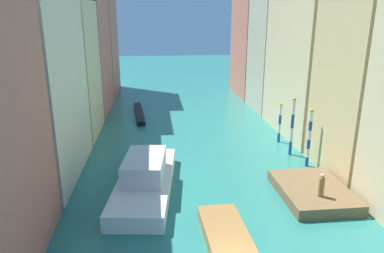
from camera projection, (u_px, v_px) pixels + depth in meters
ground_plane at (186, 125)px, 39.54m from camera, size 154.00×154.00×0.00m
building_left_1 at (15, 84)px, 24.84m from camera, size 7.95×11.31×13.79m
building_left_2 at (54, 68)px, 34.50m from camera, size 7.95×8.35×13.49m
building_left_3 at (73, 45)px, 43.43m from camera, size 7.95×10.96×16.38m
building_left_4 at (88, 26)px, 53.43m from camera, size 7.95×10.73×20.42m
building_right_2 at (322, 59)px, 35.02m from camera, size 7.95×11.81×14.99m
building_right_3 at (287, 37)px, 44.09m from camera, size 7.95×7.98×18.22m
building_right_4 at (263, 44)px, 53.49m from camera, size 7.95×10.44×15.19m
waterfront_dock at (313, 191)px, 23.52m from camera, size 4.28×5.85×0.73m
person_on_dock at (321, 186)px, 21.91m from camera, size 0.36×0.36×1.51m
mooring_pole_0 at (309, 137)px, 27.78m from camera, size 0.29×0.29×4.74m
mooring_pole_1 at (292, 126)px, 30.12m from camera, size 0.28×0.28×5.07m
mooring_pole_2 at (280, 122)px, 33.45m from camera, size 0.28×0.28×3.79m
vaporetto_white at (145, 178)px, 24.23m from camera, size 4.69×10.92×2.47m
gondola_black at (139, 113)px, 43.26m from camera, size 1.72×9.51×0.50m
motorboat_0 at (229, 242)px, 18.21m from camera, size 2.45×6.61×0.67m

